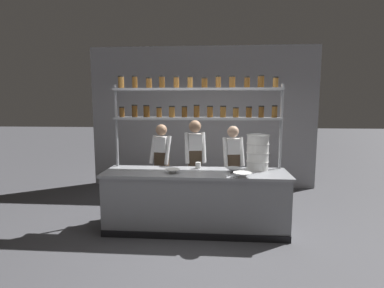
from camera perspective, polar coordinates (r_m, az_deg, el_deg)
ground_plane at (r=4.85m, az=0.67°, el=-15.93°), size 40.00×40.00×0.00m
back_wall at (r=6.98m, az=2.02°, el=4.98°), size 5.20×0.12×3.23m
prep_counter at (r=4.68m, az=0.68°, el=-10.78°), size 2.80×0.76×0.92m
spice_shelf_unit at (r=4.77m, az=0.89°, el=7.22°), size 2.68×0.28×2.38m
chef_left at (r=5.39m, az=-5.80°, el=-3.49°), size 0.41×0.33×1.58m
chef_center at (r=5.21m, az=0.56°, el=-3.24°), size 0.40×0.32×1.66m
chef_right at (r=5.28m, az=7.73°, el=-3.90°), size 0.39×0.31×1.57m
container_stack at (r=4.75m, az=12.40°, el=-1.54°), size 0.35×0.35×0.55m
prep_bowl_near_left at (r=4.46m, az=-3.78°, el=-5.18°), size 0.23×0.23×0.06m
prep_bowl_center_front at (r=4.25m, az=9.58°, el=-5.85°), size 0.26×0.26×0.07m
prep_bowl_center_back at (r=4.56m, az=7.92°, el=-4.93°), size 0.25×0.25×0.07m
serving_cup_front at (r=4.76m, az=1.19°, el=-4.09°), size 0.09×0.09×0.10m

